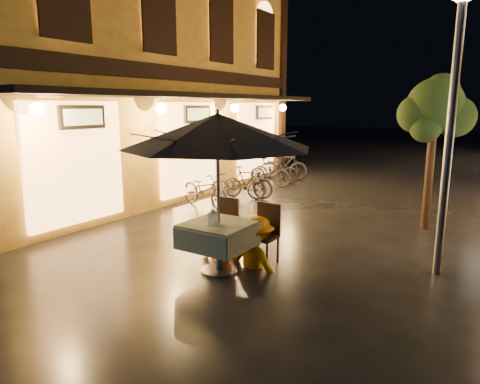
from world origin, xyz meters
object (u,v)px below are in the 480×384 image
Objects in this scene: table_lantern at (213,216)px; bicycle_0 at (204,190)px; person_yellow at (256,217)px; patio_umbrella at (218,131)px; streetlamp_near at (455,76)px; cafe_table at (219,235)px; person_orange at (220,217)px.

table_lantern reaches higher than bicycle_0.
person_yellow is 0.94× the size of bicycle_0.
patio_umbrella is 4.67m from bicycle_0.
table_lantern is 4.48m from bicycle_0.
streetlamp_near is 4.27× the size of cafe_table.
streetlamp_near is 3.41m from patio_umbrella.
person_orange is (-0.36, 0.54, 0.11)m from cafe_table.
bicycle_0 reaches higher than cafe_table.
person_yellow is 4.22m from bicycle_0.
person_orange reaches higher than bicycle_0.
patio_umbrella is 1.24m from table_lantern.
streetlamp_near is at bearing -176.24° from person_orange.
person_orange is 0.82× the size of bicycle_0.
table_lantern is 0.80m from person_orange.
person_yellow is (-2.50, -1.20, -2.12)m from streetlamp_near.
streetlamp_near is 3.05× the size of person_orange.
person_yellow is (0.34, 0.53, -1.35)m from patio_umbrella.
streetlamp_near is at bearing 31.37° from cafe_table.
person_orange is at bearing -159.52° from streetlamp_near.
person_yellow reaches higher than bicycle_0.
patio_umbrella reaches higher than person_yellow.
patio_umbrella reaches higher than bicycle_0.
streetlamp_near is at bearing -143.88° from person_yellow.
table_lantern is (0.00, -0.14, -1.23)m from patio_umbrella.
person_yellow is at bearing 162.47° from person_orange.
patio_umbrella is 1.49m from person_yellow.
streetlamp_near is at bearing 31.37° from patio_umbrella.
streetlamp_near is 16.92× the size of table_lantern.
streetlamp_near is 6.36m from bicycle_0.
bicycle_0 is (-2.80, 3.32, -1.70)m from patio_umbrella.
cafe_table is (-2.84, -1.73, -2.33)m from streetlamp_near.
patio_umbrella reaches higher than cafe_table.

